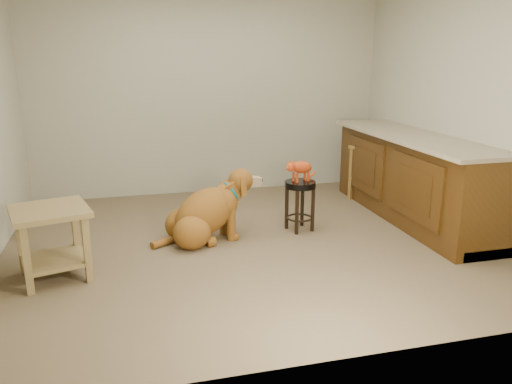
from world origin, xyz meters
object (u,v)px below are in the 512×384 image
object	(u,v)px
wood_stool	(368,172)
side_table	(52,232)
padded_stool	(300,196)
golden_retriever	(206,214)
tabby_kitten	(300,168)

from	to	relation	value
wood_stool	side_table	size ratio (longest dim) A/B	0.97
padded_stool	golden_retriever	world-z (taller)	golden_retriever
wood_stool	tabby_kitten	size ratio (longest dim) A/B	1.79
side_table	golden_retriever	distance (m)	1.43
padded_stool	side_table	bearing A→B (deg)	-165.55
wood_stool	golden_retriever	bearing A→B (deg)	-157.19
side_table	golden_retriever	bearing A→B (deg)	21.64
padded_stool	tabby_kitten	xyz separation A→B (m)	(-0.01, -0.00, 0.29)
golden_retriever	wood_stool	bearing A→B (deg)	11.79
padded_stool	golden_retriever	bearing A→B (deg)	-175.92
wood_stool	side_table	world-z (taller)	wood_stool
wood_stool	side_table	bearing A→B (deg)	-157.63
wood_stool	tabby_kitten	world-z (taller)	tabby_kitten
golden_retriever	padded_stool	bearing A→B (deg)	-6.95
side_table	tabby_kitten	bearing A→B (deg)	14.47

